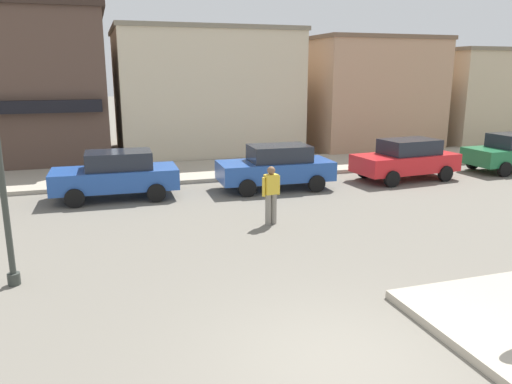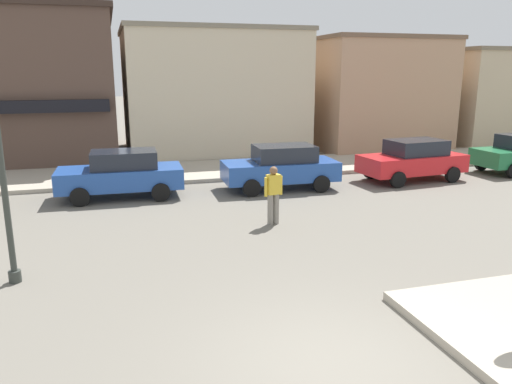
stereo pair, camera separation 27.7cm
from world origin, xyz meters
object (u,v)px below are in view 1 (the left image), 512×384
object	(u,v)px
parked_car_second	(276,166)
parked_car_third	(406,159)
parked_car_nearest	(116,174)
pedestrian_crossing_near	(271,193)

from	to	relation	value
parked_car_second	parked_car_third	distance (m)	5.29
parked_car_nearest	parked_car_third	xyz separation A→B (m)	(10.74, -0.39, 0.00)
parked_car_nearest	pedestrian_crossing_near	bearing A→B (deg)	-47.43
parked_car_nearest	parked_car_third	bearing A→B (deg)	-2.10
parked_car_second	pedestrian_crossing_near	distance (m)	4.21
parked_car_third	pedestrian_crossing_near	distance (m)	7.85
parked_car_nearest	parked_car_second	size ratio (longest dim) A/B	1.00
pedestrian_crossing_near	parked_car_second	bearing A→B (deg)	68.07
parked_car_second	parked_car_third	xyz separation A→B (m)	(5.29, -0.07, 0.00)
parked_car_nearest	parked_car_third	size ratio (longest dim) A/B	0.98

